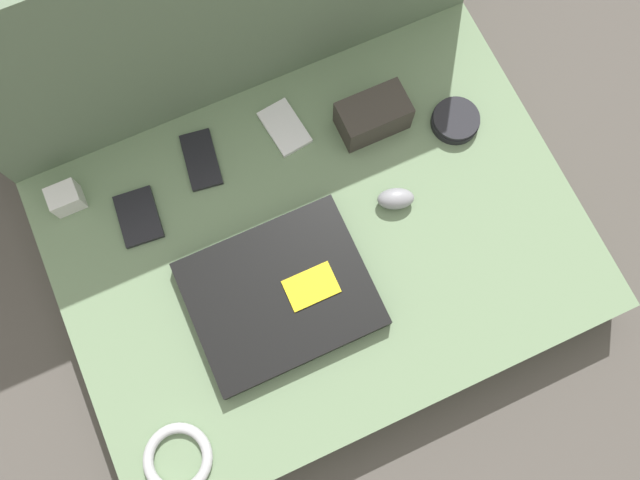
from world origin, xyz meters
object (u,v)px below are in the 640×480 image
at_px(phone_silver, 139,217).
at_px(phone_small, 285,127).
at_px(camera_pouch, 373,116).
at_px(laptop, 280,294).
at_px(computer_mouse, 396,199).
at_px(charger_brick, 66,198).
at_px(speaker_puck, 455,120).
at_px(phone_black, 201,160).

distance_m(phone_silver, phone_small, 0.32).
bearing_deg(camera_pouch, laptop, -141.21).
xyz_separation_m(computer_mouse, charger_brick, (-0.55, 0.25, 0.00)).
distance_m(phone_silver, charger_brick, 0.14).
bearing_deg(speaker_puck, camera_pouch, 156.34).
distance_m(phone_black, phone_small, 0.17).
distance_m(laptop, computer_mouse, 0.28).
distance_m(phone_small, camera_pouch, 0.17).
bearing_deg(speaker_puck, phone_silver, 173.44).
bearing_deg(phone_black, computer_mouse, -28.85).
xyz_separation_m(computer_mouse, camera_pouch, (0.03, 0.16, 0.02)).
xyz_separation_m(computer_mouse, phone_silver, (-0.45, 0.17, -0.01)).
bearing_deg(laptop, speaker_puck, 21.40).
relative_size(speaker_puck, phone_small, 0.83).
relative_size(phone_black, phone_small, 1.10).
distance_m(speaker_puck, phone_small, 0.33).
bearing_deg(phone_silver, charger_brick, 148.02).
bearing_deg(phone_silver, laptop, -47.96).
xyz_separation_m(phone_silver, phone_small, (0.32, 0.05, 0.00)).
bearing_deg(charger_brick, phone_small, -3.78).
bearing_deg(computer_mouse, phone_black, 163.16).
distance_m(speaker_puck, charger_brick, 0.74).
distance_m(speaker_puck, phone_black, 0.49).
distance_m(phone_silver, phone_black, 0.16).
bearing_deg(speaker_puck, computer_mouse, -151.25).
bearing_deg(phone_silver, computer_mouse, -15.33).
xyz_separation_m(laptop, phone_black, (-0.03, 0.30, -0.01)).
height_order(laptop, charger_brick, charger_brick).
xyz_separation_m(laptop, camera_pouch, (0.29, 0.24, 0.02)).
relative_size(camera_pouch, charger_brick, 2.34).
height_order(phone_silver, camera_pouch, camera_pouch).
height_order(laptop, computer_mouse, computer_mouse).
xyz_separation_m(laptop, phone_small, (0.14, 0.30, -0.01)).
distance_m(computer_mouse, speaker_puck, 0.20).
distance_m(computer_mouse, phone_black, 0.38).
distance_m(phone_black, charger_brick, 0.26).
bearing_deg(camera_pouch, phone_silver, 179.14).
bearing_deg(speaker_puck, laptop, -158.72).
height_order(laptop, phone_silver, laptop).
bearing_deg(laptop, computer_mouse, 15.96).
bearing_deg(phone_black, phone_silver, -150.29).
bearing_deg(laptop, phone_small, 65.38).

